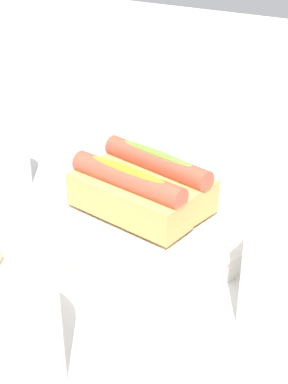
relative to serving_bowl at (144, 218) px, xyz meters
The scene contains 5 objects.
ground_plane 0.02m from the serving_bowl, 106.86° to the right, with size 2.40×2.40×0.00m, color beige.
serving_bowl is the anchor object (origin of this frame).
hotdog_front 0.05m from the serving_bowl, 102.31° to the right, with size 0.16×0.08×0.06m.
hotdog_back 0.05m from the serving_bowl, 77.69° to the left, with size 0.16×0.07×0.06m.
water_glass 0.23m from the serving_bowl, ahead, with size 0.07×0.07×0.09m.
Camera 1 is at (-0.30, 0.53, 0.39)m, focal length 54.74 mm.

